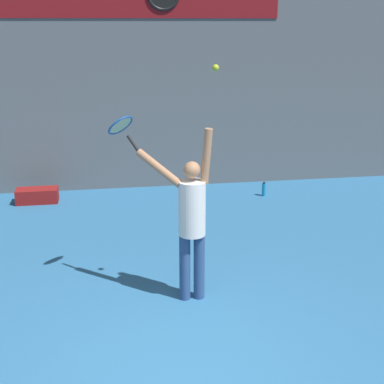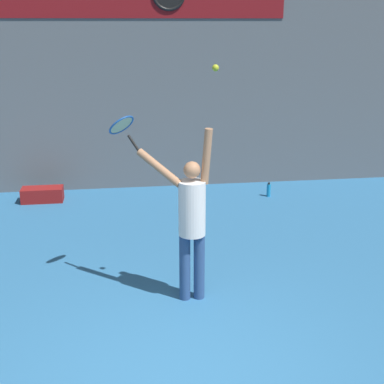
{
  "view_description": "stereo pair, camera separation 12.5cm",
  "coord_description": "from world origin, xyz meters",
  "px_view_note": "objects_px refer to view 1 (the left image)",
  "views": [
    {
      "loc": [
        -0.49,
        -3.84,
        3.17
      ],
      "look_at": [
        0.42,
        1.8,
        1.33
      ],
      "focal_mm": 50.0,
      "sensor_mm": 36.0,
      "label": 1
    },
    {
      "loc": [
        -0.36,
        -3.86,
        3.17
      ],
      "look_at": [
        0.42,
        1.8,
        1.33
      ],
      "focal_mm": 50.0,
      "sensor_mm": 36.0,
      "label": 2
    }
  ],
  "objects_px": {
    "tennis_player": "(191,217)",
    "tennis_ball": "(216,68)",
    "equipment_bag": "(37,196)",
    "water_bottle": "(264,190)",
    "tennis_racket": "(121,127)"
  },
  "relations": [
    {
      "from": "tennis_player",
      "to": "tennis_ball",
      "type": "relative_size",
      "value": 29.03
    },
    {
      "from": "equipment_bag",
      "to": "water_bottle",
      "type": "bearing_deg",
      "value": -3.95
    },
    {
      "from": "tennis_player",
      "to": "water_bottle",
      "type": "distance_m",
      "value": 4.25
    },
    {
      "from": "tennis_player",
      "to": "equipment_bag",
      "type": "height_order",
      "value": "tennis_player"
    },
    {
      "from": "tennis_player",
      "to": "equipment_bag",
      "type": "distance_m",
      "value": 4.61
    },
    {
      "from": "tennis_ball",
      "to": "water_bottle",
      "type": "height_order",
      "value": "tennis_ball"
    },
    {
      "from": "equipment_bag",
      "to": "tennis_player",
      "type": "bearing_deg",
      "value": -60.6
    },
    {
      "from": "tennis_player",
      "to": "tennis_racket",
      "type": "height_order",
      "value": "tennis_racket"
    },
    {
      "from": "tennis_ball",
      "to": "equipment_bag",
      "type": "xyz_separation_m",
      "value": [
        -2.46,
        4.06,
        -2.58
      ]
    },
    {
      "from": "equipment_bag",
      "to": "tennis_racket",
      "type": "bearing_deg",
      "value": -66.46
    },
    {
      "from": "tennis_ball",
      "to": "equipment_bag",
      "type": "relative_size",
      "value": 0.1
    },
    {
      "from": "water_bottle",
      "to": "tennis_player",
      "type": "bearing_deg",
      "value": -118.4
    },
    {
      "from": "tennis_ball",
      "to": "water_bottle",
      "type": "xyz_separation_m",
      "value": [
        1.74,
        3.77,
        -2.58
      ]
    },
    {
      "from": "tennis_player",
      "to": "equipment_bag",
      "type": "xyz_separation_m",
      "value": [
        -2.22,
        3.94,
        -0.9
      ]
    },
    {
      "from": "tennis_racket",
      "to": "equipment_bag",
      "type": "xyz_separation_m",
      "value": [
        -1.49,
        3.41,
        -1.87
      ]
    }
  ]
}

